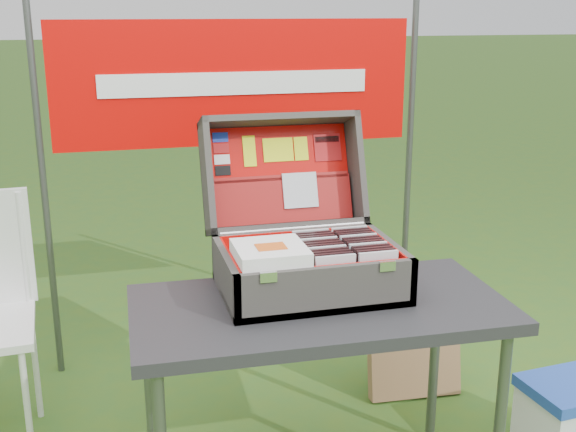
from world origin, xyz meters
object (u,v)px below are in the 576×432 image
object	(u,v)px
suitcase	(305,211)
cooler	(572,421)
table	(318,407)
cardboard_box	(414,349)

from	to	relation	value
suitcase	cooler	xyz separation A→B (m)	(0.98, -0.16, -0.83)
table	cooler	size ratio (longest dim) A/B	3.26
table	cardboard_box	bearing A→B (deg)	45.73
cooler	cardboard_box	bearing A→B (deg)	116.48
suitcase	cooler	size ratio (longest dim) A/B	1.59
cooler	cardboard_box	xyz separation A→B (m)	(-0.37, 0.59, 0.05)
table	cooler	bearing A→B (deg)	1.58
cardboard_box	table	bearing A→B (deg)	-132.54
cardboard_box	cooler	bearing A→B (deg)	-55.05
table	cardboard_box	size ratio (longest dim) A/B	2.79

